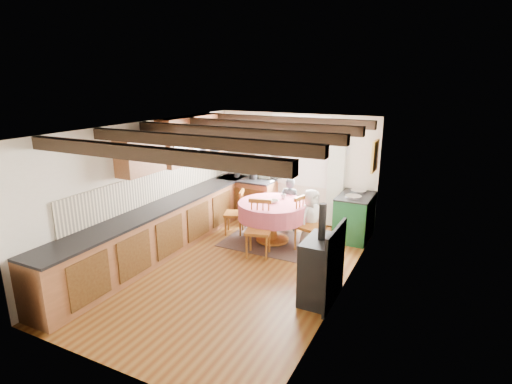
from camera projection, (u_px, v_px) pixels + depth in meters
The scene contains 40 objects.
floor at pixel (235, 268), 6.84m from camera, with size 3.60×5.50×0.00m, color brown.
ceiling at pixel (233, 127), 6.19m from camera, with size 3.60×5.50×0.00m, color white.
wall_back at pixel (295, 168), 8.88m from camera, with size 3.60×0.00×2.40m, color silver.
wall_front at pixel (103, 271), 4.15m from camera, with size 3.60×0.00×2.40m, color silver.
wall_left at pixel (147, 188), 7.28m from camera, with size 0.00×5.50×2.40m, color silver.
wall_right at pixel (344, 218), 5.74m from camera, with size 0.00×5.50×2.40m, color silver.
beam_a at pixel (145, 153), 4.49m from camera, with size 3.60×0.16×0.16m, color black.
beam_b at pixel (196, 141), 5.35m from camera, with size 3.60×0.16×0.16m, color black.
beam_c at pixel (233, 133), 6.21m from camera, with size 3.60×0.16×0.16m, color black.
beam_d at pixel (261, 126), 7.07m from camera, with size 3.60×0.16×0.16m, color black.
beam_e at pixel (283, 121), 7.93m from camera, with size 3.60×0.16×0.16m, color black.
splash_left at pixel (159, 184), 7.53m from camera, with size 0.02×4.50×0.55m, color beige.
splash_back at pixel (254, 164), 9.29m from camera, with size 1.40×0.02×0.55m, color beige.
base_cabinet_left at pixel (163, 230), 7.36m from camera, with size 0.60×5.30×0.88m, color brown.
base_cabinet_back at pixel (247, 199), 9.28m from camera, with size 1.30×0.60×0.88m, color brown.
worktop_left at pixel (163, 206), 7.23m from camera, with size 0.64×5.30×0.04m, color black.
worktop_back at pixel (247, 179), 9.14m from camera, with size 1.30×0.64×0.04m, color black.
wall_cabinet_glass at pixel (192, 139), 8.04m from camera, with size 0.34×1.80×0.90m, color brown.
wall_cabinet_solid at pixel (140, 153), 6.76m from camera, with size 0.34×0.90×0.70m, color brown.
window_frame at pixel (300, 151), 8.72m from camera, with size 1.34×0.03×1.54m, color white.
window_pane at pixel (300, 151), 8.72m from camera, with size 1.20×0.01×1.40m, color white.
curtain_left at pixel (263, 170), 9.15m from camera, with size 0.35×0.10×2.10m, color silver.
curtain_right at pixel (336, 178), 8.42m from camera, with size 0.35×0.10×2.10m, color silver.
curtain_rod at pixel (299, 123), 8.48m from camera, with size 0.03×0.03×2.00m, color black.
wall_picture at pixel (375, 156), 7.60m from camera, with size 0.04×0.50×0.60m, color gold.
wall_plate at pixel (343, 150), 8.27m from camera, with size 0.30×0.30×0.02m, color silver.
rug at pixel (272, 241), 7.97m from camera, with size 1.82×1.41×0.01m, color #4C3633.
dining_table at pixel (273, 222), 7.86m from camera, with size 1.35×1.35×0.81m, color #B94B64, non-canonical shape.
chair_near at pixel (258, 229), 7.20m from camera, with size 0.44×0.46×1.03m, color #955A20, non-canonical shape.
chair_left at pixel (234, 212), 8.27m from camera, with size 0.40×0.42×0.93m, color #955A20, non-canonical shape.
chair_right at pixel (309, 224), 7.45m from camera, with size 0.44×0.46×1.03m, color #955A20, non-canonical shape.
aga_range at pixel (354, 216), 8.04m from camera, with size 0.64×0.99×0.92m, color #164A25, non-canonical shape.
cast_iron_stove at pixel (321, 253), 5.69m from camera, with size 0.44×0.73×1.47m, color black, non-canonical shape.
child_far at pixel (290, 204), 8.41m from camera, with size 0.42×0.27×1.15m, color #373F43.
child_right at pixel (311, 218), 7.61m from camera, with size 0.55×0.36×1.13m, color silver.
bowl_a at pixel (273, 201), 7.74m from camera, with size 0.20×0.20×0.05m, color silver.
bowl_b at pixel (274, 201), 7.71m from camera, with size 0.18×0.18×0.05m, color silver.
cup at pixel (283, 196), 7.98m from camera, with size 0.10×0.10×0.09m, color silver.
canister_tall at pixel (237, 172), 9.24m from camera, with size 0.14×0.14×0.23m, color #262628.
canister_wide at pixel (254, 174), 9.09m from camera, with size 0.19×0.19×0.22m, color #262628.
Camera 1 is at (3.09, -5.42, 3.12)m, focal length 28.24 mm.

